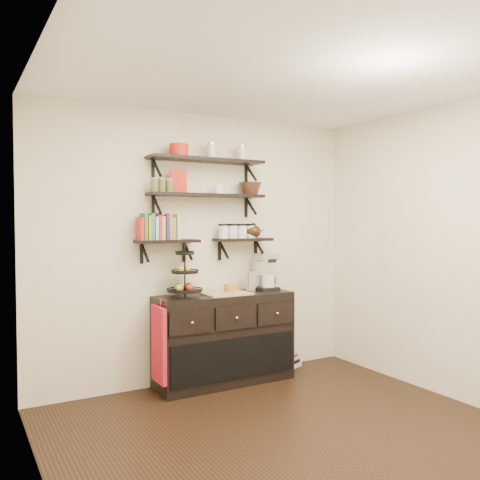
# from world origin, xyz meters

# --- Properties ---
(floor) EXTENTS (3.50, 3.50, 0.00)m
(floor) POSITION_xyz_m (0.00, 0.00, 0.00)
(floor) COLOR black
(floor) RESTS_ON ground
(ceiling) EXTENTS (3.50, 3.50, 0.02)m
(ceiling) POSITION_xyz_m (0.00, 0.00, 2.70)
(ceiling) COLOR white
(ceiling) RESTS_ON back_wall
(back_wall) EXTENTS (3.50, 0.02, 2.70)m
(back_wall) POSITION_xyz_m (0.00, 1.75, 1.35)
(back_wall) COLOR white
(back_wall) RESTS_ON ground
(left_wall) EXTENTS (0.02, 3.50, 2.70)m
(left_wall) POSITION_xyz_m (-1.75, 0.00, 1.35)
(left_wall) COLOR white
(left_wall) RESTS_ON ground
(right_wall) EXTENTS (0.02, 3.50, 2.70)m
(right_wall) POSITION_xyz_m (1.75, 0.00, 1.35)
(right_wall) COLOR white
(right_wall) RESTS_ON ground
(shelf_top) EXTENTS (1.20, 0.27, 0.23)m
(shelf_top) POSITION_xyz_m (0.00, 1.62, 2.23)
(shelf_top) COLOR black
(shelf_top) RESTS_ON back_wall
(shelf_mid) EXTENTS (1.20, 0.27, 0.23)m
(shelf_mid) POSITION_xyz_m (0.00, 1.62, 1.88)
(shelf_mid) COLOR black
(shelf_mid) RESTS_ON back_wall
(shelf_low_left) EXTENTS (0.60, 0.25, 0.23)m
(shelf_low_left) POSITION_xyz_m (-0.42, 1.63, 1.43)
(shelf_low_left) COLOR black
(shelf_low_left) RESTS_ON back_wall
(shelf_low_right) EXTENTS (0.60, 0.25, 0.23)m
(shelf_low_right) POSITION_xyz_m (0.42, 1.63, 1.43)
(shelf_low_right) COLOR black
(shelf_low_right) RESTS_ON back_wall
(cookbooks) EXTENTS (0.40, 0.15, 0.26)m
(cookbooks) POSITION_xyz_m (-0.49, 1.63, 1.57)
(cookbooks) COLOR red
(cookbooks) RESTS_ON shelf_low_left
(glass_canisters) EXTENTS (0.43, 0.10, 0.13)m
(glass_canisters) POSITION_xyz_m (0.36, 1.63, 1.51)
(glass_canisters) COLOR silver
(glass_canisters) RESTS_ON shelf_low_right
(sideboard) EXTENTS (1.40, 0.50, 0.92)m
(sideboard) POSITION_xyz_m (0.14, 1.51, 0.45)
(sideboard) COLOR black
(sideboard) RESTS_ON floor
(fruit_stand) EXTENTS (0.34, 0.34, 0.50)m
(fruit_stand) POSITION_xyz_m (-0.28, 1.52, 1.07)
(fruit_stand) COLOR black
(fruit_stand) RESTS_ON sideboard
(candle) EXTENTS (0.08, 0.08, 0.08)m
(candle) POSITION_xyz_m (0.20, 1.51, 0.96)
(candle) COLOR #9A6123
(candle) RESTS_ON sideboard
(coffee_maker) EXTENTS (0.22, 0.21, 0.39)m
(coffee_maker) POSITION_xyz_m (0.65, 1.54, 1.09)
(coffee_maker) COLOR black
(coffee_maker) RESTS_ON sideboard
(thermal_carafe) EXTENTS (0.11, 0.11, 0.22)m
(thermal_carafe) POSITION_xyz_m (0.44, 1.49, 1.01)
(thermal_carafe) COLOR silver
(thermal_carafe) RESTS_ON sideboard
(apron) EXTENTS (0.04, 0.30, 0.70)m
(apron) POSITION_xyz_m (-0.59, 1.41, 0.50)
(apron) COLOR #B1131D
(apron) RESTS_ON sideboard
(radio) EXTENTS (0.31, 0.24, 0.17)m
(radio) POSITION_xyz_m (1.02, 1.62, 0.08)
(radio) COLOR silver
(radio) RESTS_ON floor
(recipe_box) EXTENTS (0.17, 0.10, 0.22)m
(recipe_box) POSITION_xyz_m (-0.31, 1.61, 2.01)
(recipe_box) COLOR red
(recipe_box) RESTS_ON shelf_mid
(walnut_bowl) EXTENTS (0.24, 0.24, 0.13)m
(walnut_bowl) POSITION_xyz_m (0.50, 1.61, 1.96)
(walnut_bowl) COLOR black
(walnut_bowl) RESTS_ON shelf_mid
(ramekins) EXTENTS (0.09, 0.09, 0.10)m
(ramekins) POSITION_xyz_m (0.13, 1.61, 1.95)
(ramekins) COLOR white
(ramekins) RESTS_ON shelf_mid
(teapot) EXTENTS (0.23, 0.19, 0.16)m
(teapot) POSITION_xyz_m (0.55, 1.63, 1.53)
(teapot) COLOR black
(teapot) RESTS_ON shelf_low_right
(red_pot) EXTENTS (0.18, 0.18, 0.12)m
(red_pot) POSITION_xyz_m (-0.30, 1.61, 2.31)
(red_pot) COLOR red
(red_pot) RESTS_ON shelf_top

